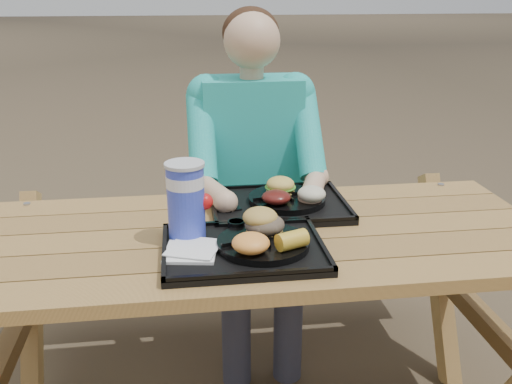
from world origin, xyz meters
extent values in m
cube|color=black|center=(-0.05, -0.14, 0.76)|extent=(0.45, 0.35, 0.02)
cube|color=black|center=(0.10, 0.18, 0.76)|extent=(0.45, 0.35, 0.02)
cylinder|color=black|center=(0.00, -0.15, 0.78)|extent=(0.26, 0.26, 0.02)
cylinder|color=black|center=(0.13, 0.19, 0.78)|extent=(0.26, 0.26, 0.02)
cube|color=white|center=(-0.20, -0.16, 0.78)|extent=(0.16, 0.16, 0.02)
cylinder|color=#182CB8|center=(-0.21, -0.05, 0.88)|extent=(0.11, 0.11, 0.22)
cylinder|color=#310B05|center=(-0.06, -0.03, 0.79)|extent=(0.05, 0.05, 0.03)
cylinder|color=#FFF91C|center=(0.01, -0.01, 0.78)|extent=(0.04, 0.04, 0.03)
ellipsoid|color=#FFA643|center=(-0.04, -0.22, 0.82)|extent=(0.10, 0.10, 0.05)
cube|color=black|center=(-0.06, 0.20, 0.77)|extent=(0.07, 0.15, 0.01)
ellipsoid|color=#551411|center=(0.08, 0.13, 0.81)|extent=(0.09, 0.09, 0.04)
ellipsoid|color=beige|center=(0.20, 0.13, 0.82)|extent=(0.09, 0.09, 0.05)
camera|label=1|loc=(-0.21, -1.58, 1.46)|focal=40.00mm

